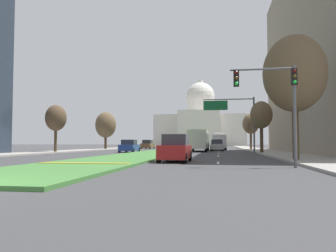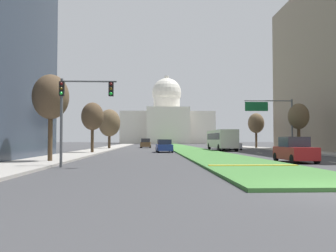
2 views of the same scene
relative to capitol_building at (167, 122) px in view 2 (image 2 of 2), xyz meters
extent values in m
plane|color=#3D3D3F|center=(0.00, -61.72, -8.27)|extent=(275.38, 275.38, 0.00)
cube|color=#427A38|center=(0.00, -67.98, -8.20)|extent=(5.63, 112.66, 0.14)
cube|color=gold|center=(0.00, -115.14, -8.11)|extent=(5.07, 0.50, 0.04)
cube|color=silver|center=(7.17, -100.48, -8.26)|extent=(0.16, 2.40, 0.01)
cube|color=silver|center=(7.17, -93.20, -8.26)|extent=(0.16, 2.40, 0.01)
cube|color=silver|center=(7.17, -82.76, -8.26)|extent=(0.16, 2.40, 0.01)
cube|color=silver|center=(7.17, -76.98, -8.26)|extent=(0.16, 2.40, 0.01)
cube|color=silver|center=(7.17, -60.17, -8.26)|extent=(0.16, 2.40, 0.01)
cube|color=silver|center=(7.17, -60.10, -8.26)|extent=(0.16, 2.40, 0.01)
cube|color=#9E9991|center=(-13.53, -74.24, -8.19)|extent=(4.00, 112.66, 0.15)
cube|color=#9E9991|center=(13.53, -74.24, -8.19)|extent=(4.00, 112.66, 0.15)
cube|color=silver|center=(0.00, 0.86, -2.33)|extent=(34.49, 20.21, 11.87)
cube|color=silver|center=(0.00, -11.24, -1.74)|extent=(15.18, 4.00, 13.06)
cylinder|color=silver|center=(0.00, 0.86, 6.53)|extent=(10.18, 10.18, 5.85)
sphere|color=silver|center=(0.00, 0.86, 11.43)|extent=(11.31, 11.31, 11.31)
cylinder|color=silver|center=(0.00, 0.86, 16.53)|extent=(1.80, 1.80, 3.00)
cylinder|color=#515456|center=(-11.03, -114.15, -5.67)|extent=(0.16, 0.16, 5.20)
cube|color=black|center=(-11.03, -114.15, -3.67)|extent=(0.28, 0.24, 0.84)
sphere|color=#510F0F|center=(-11.03, -114.29, -3.39)|extent=(0.18, 0.18, 0.18)
sphere|color=#4C380F|center=(-11.03, -114.29, -3.67)|extent=(0.18, 0.18, 0.18)
sphere|color=#1ED838|center=(-11.03, -114.29, -3.95)|extent=(0.18, 0.18, 0.18)
cylinder|color=#515456|center=(-9.43, -114.15, -3.22)|extent=(3.20, 0.10, 0.10)
cube|color=black|center=(-8.15, -114.15, -3.67)|extent=(0.28, 0.24, 0.84)
sphere|color=#510F0F|center=(-8.15, -114.29, -3.39)|extent=(0.18, 0.18, 0.18)
sphere|color=#4C380F|center=(-8.15, -114.29, -3.67)|extent=(0.18, 0.18, 0.18)
sphere|color=#1ED838|center=(-8.15, -114.29, -3.95)|extent=(0.18, 0.18, 0.18)
cylinder|color=#515456|center=(11.23, -93.14, -5.02)|extent=(0.20, 0.20, 6.50)
cylinder|color=#515456|center=(8.32, -93.14, -1.97)|extent=(5.83, 0.12, 0.12)
cube|color=#146033|center=(6.86, -93.19, -2.67)|extent=(2.80, 0.08, 1.10)
cylinder|color=#4C3823|center=(-12.80, -110.18, -6.36)|extent=(0.31, 0.31, 3.82)
ellipsoid|color=brown|center=(-12.80, -110.18, -3.67)|extent=(2.50, 2.50, 3.13)
cylinder|color=#4C3823|center=(-12.61, -93.98, -6.52)|extent=(0.34, 0.34, 3.50)
ellipsoid|color=brown|center=(-12.61, -93.98, -3.97)|extent=(2.56, 2.56, 3.20)
cylinder|color=#4C3823|center=(12.07, -93.04, -6.44)|extent=(0.37, 0.37, 3.66)
ellipsoid|color=brown|center=(12.07, -93.04, -3.83)|extent=(2.51, 2.51, 3.14)
cylinder|color=#4C3823|center=(-12.98, -74.68, -6.62)|extent=(0.44, 0.44, 3.29)
ellipsoid|color=brown|center=(-12.98, -74.68, -3.82)|extent=(3.71, 3.71, 4.64)
cylinder|color=#4C3823|center=(12.66, -73.64, -6.46)|extent=(0.38, 0.38, 3.62)
ellipsoid|color=brown|center=(12.66, -73.64, -3.77)|extent=(2.82, 2.82, 3.53)
cube|color=maroon|center=(4.38, -110.46, -7.61)|extent=(1.82, 4.17, 0.87)
cube|color=#282D38|center=(4.39, -110.29, -6.82)|extent=(1.59, 2.01, 0.72)
cylinder|color=black|center=(5.18, -112.09, -7.95)|extent=(0.23, 0.64, 0.64)
cylinder|color=black|center=(3.56, -112.08, -7.95)|extent=(0.23, 0.64, 0.64)
cylinder|color=black|center=(5.21, -108.84, -7.95)|extent=(0.23, 0.64, 0.64)
cylinder|color=black|center=(3.59, -108.83, -7.95)|extent=(0.23, 0.64, 0.64)
cube|color=navy|center=(-4.19, -90.49, -7.66)|extent=(2.05, 4.66, 0.78)
cube|color=#282D38|center=(-4.18, -90.67, -6.95)|extent=(1.73, 2.27, 0.63)
cylinder|color=black|center=(-5.12, -88.68, -7.95)|extent=(0.25, 0.65, 0.64)
cylinder|color=black|center=(-3.41, -88.61, -7.95)|extent=(0.25, 0.65, 0.64)
cylinder|color=black|center=(-4.97, -92.36, -7.95)|extent=(0.25, 0.65, 0.64)
cylinder|color=black|center=(-3.26, -92.29, -7.95)|extent=(0.25, 0.65, 0.64)
cube|color=#BCBCC1|center=(6.90, -80.01, -7.63)|extent=(2.10, 4.64, 0.83)
cube|color=#282D38|center=(6.89, -79.83, -6.87)|extent=(1.76, 2.26, 0.68)
cylinder|color=black|center=(7.85, -81.80, -7.95)|extent=(0.25, 0.65, 0.64)
cylinder|color=black|center=(6.12, -81.88, -7.95)|extent=(0.25, 0.65, 0.64)
cylinder|color=black|center=(7.67, -78.14, -7.95)|extent=(0.25, 0.65, 0.64)
cylinder|color=black|center=(5.95, -78.22, -7.95)|extent=(0.25, 0.65, 0.64)
cube|color=brown|center=(-6.91, -66.75, -7.61)|extent=(2.01, 4.69, 0.87)
cube|color=#282D38|center=(-6.92, -66.93, -6.82)|extent=(1.72, 2.27, 0.71)
cylinder|color=black|center=(-7.74, -64.85, -7.95)|extent=(0.24, 0.65, 0.64)
cylinder|color=black|center=(-6.00, -64.89, -7.95)|extent=(0.24, 0.65, 0.64)
cylinder|color=black|center=(-7.82, -68.60, -7.95)|extent=(0.24, 0.65, 0.64)
cylinder|color=black|center=(-6.09, -68.64, -7.95)|extent=(0.24, 0.65, 0.64)
cube|color=silver|center=(7.30, -75.93, -6.82)|extent=(2.30, 2.00, 2.20)
cube|color=beige|center=(7.30, -72.73, -6.47)|extent=(2.30, 4.40, 2.80)
cylinder|color=black|center=(8.35, -75.93, -7.82)|extent=(0.30, 0.90, 0.90)
cylinder|color=black|center=(6.25, -75.93, -7.82)|extent=(0.30, 0.90, 0.90)
cylinder|color=black|center=(8.35, -71.63, -7.82)|extent=(0.30, 0.90, 0.90)
cylinder|color=black|center=(6.25, -71.63, -7.82)|extent=(0.30, 0.90, 0.90)
cube|color=beige|center=(4.38, -84.13, -6.57)|extent=(2.50, 11.00, 2.50)
cube|color=#232833|center=(4.38, -84.13, -6.22)|extent=(2.52, 10.12, 0.90)
cylinder|color=black|center=(5.53, -88.43, -7.77)|extent=(0.32, 1.00, 1.00)
cylinder|color=black|center=(3.23, -88.43, -7.77)|extent=(0.32, 1.00, 1.00)
cylinder|color=black|center=(5.53, -80.23, -7.77)|extent=(0.32, 1.00, 1.00)
cylinder|color=black|center=(3.23, -80.23, -7.77)|extent=(0.32, 1.00, 1.00)
camera|label=1|loc=(7.24, -132.31, -6.99)|focal=35.63mm
camera|label=2|loc=(-5.74, -134.98, -6.64)|focal=37.69mm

